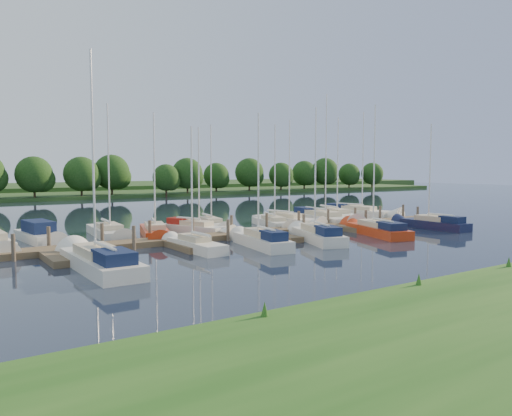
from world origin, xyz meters
TOP-DOWN VIEW (x-y plane):
  - ground at (0.00, 0.00)m, footprint 260.00×260.00m
  - dock at (0.00, 7.31)m, footprint 40.00×6.00m
  - mooring_pilings at (0.00, 8.43)m, footprint 38.24×2.84m
  - far_shore at (0.00, 75.00)m, footprint 180.00×30.00m
  - distant_hill at (0.00, 100.00)m, footprint 220.00×40.00m
  - treeline at (-2.36, 62.15)m, footprint 147.00×9.85m
  - motorboat at (-15.23, 13.90)m, footprint 2.56×6.87m
  - sailboat_n_2 at (-10.20, 13.66)m, footprint 2.59×8.48m
  - sailboat_n_3 at (-7.29, 11.59)m, footprint 3.71×7.79m
  - sailboat_n_4 at (-3.64, 11.84)m, footprint 3.72×6.92m
  - sailboat_n_5 at (-1.07, 13.96)m, footprint 2.88×7.52m
  - sailboat_n_6 at (4.29, 11.80)m, footprint 3.32×7.60m
  - sailboat_n_7 at (6.59, 12.78)m, footprint 3.11×8.12m
  - sailboat_n_8 at (10.46, 12.09)m, footprint 3.62×10.34m
  - sailboat_n_9 at (13.33, 13.34)m, footprint 2.89×8.64m
  - sailboat_n_10 at (18.26, 14.89)m, footprint 4.16×9.50m
  - sailboat_s_0 at (-14.63, 1.62)m, footprint 2.30×9.40m
  - sailboat_s_1 at (-7.63, 4.26)m, footprint 1.73×6.47m
  - sailboat_s_2 at (-3.24, 2.93)m, footprint 2.72×7.37m
  - sailboat_s_3 at (1.69, 2.85)m, footprint 4.01×7.85m
  - sailboat_s_4 at (7.97, 2.91)m, footprint 4.07×8.50m
  - sailboat_s_5 at (15.21, 2.90)m, footprint 1.91×7.43m

SIDE VIEW (x-z plane):
  - ground at x=0.00m, z-range 0.00..0.00m
  - dock at x=0.00m, z-range 0.00..0.40m
  - sailboat_n_6 at x=4.29m, z-range -4.53..5.06m
  - sailboat_n_2 at x=-10.20m, z-range -5.06..5.60m
  - sailboat_n_5 at x=-1.07m, z-range -4.48..5.02m
  - sailboat_n_7 at x=6.59m, z-range -4.85..5.40m
  - sailboat_n_3 at x=-7.29m, z-range -4.71..5.26m
  - sailboat_s_1 at x=-7.63m, z-range -3.93..4.48m
  - sailboat_n_9 at x=13.33m, z-range -5.21..5.77m
  - far_shore at x=0.00m, z-range 0.00..0.60m
  - sailboat_n_4 at x=-3.64m, z-range -4.20..4.84m
  - sailboat_n_10 at x=18.26m, z-range -5.63..6.29m
  - sailboat_n_8 at x=10.46m, z-range -6.13..6.78m
  - sailboat_s_4 at x=7.97m, z-range -5.09..5.74m
  - sailboat_s_5 at x=15.21m, z-range -4.50..5.16m
  - sailboat_s_0 at x=-14.63m, z-range -5.68..6.36m
  - sailboat_s_2 at x=-3.24m, z-range -4.43..5.12m
  - sailboat_s_3 at x=1.69m, z-range -4.78..5.46m
  - motorboat at x=-15.23m, z-range -0.59..1.35m
  - mooring_pilings at x=0.00m, z-range -0.40..1.60m
  - distant_hill at x=0.00m, z-range 0.00..1.40m
  - treeline at x=-2.36m, z-range 0.01..8.28m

